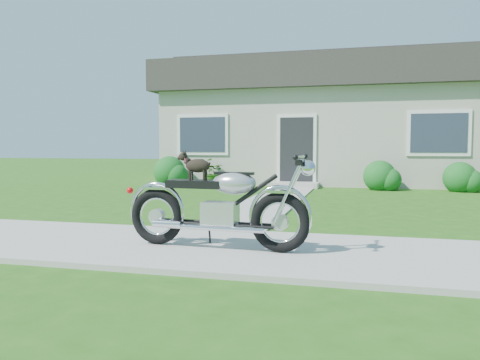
# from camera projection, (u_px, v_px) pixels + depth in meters

# --- Properties ---
(ground) EXTENTS (80.00, 80.00, 0.00)m
(ground) POSITION_uv_depth(u_px,v_px,m) (325.00, 255.00, 5.18)
(ground) COLOR #235114
(ground) RESTS_ON ground
(sidewalk) EXTENTS (24.00, 2.20, 0.04)m
(sidewalk) POSITION_uv_depth(u_px,v_px,m) (325.00, 254.00, 5.18)
(sidewalk) COLOR #9E9B93
(sidewalk) RESTS_ON ground
(walkway) EXTENTS (1.20, 8.00, 0.03)m
(walkway) POSITION_uv_depth(u_px,v_px,m) (273.00, 201.00, 10.39)
(walkway) COLOR #9E9B93
(walkway) RESTS_ON ground
(house) EXTENTS (12.60, 7.03, 4.50)m
(house) POSITION_uv_depth(u_px,v_px,m) (350.00, 120.00, 16.63)
(house) COLOR beige
(house) RESTS_ON ground
(shrub_row) EXTENTS (11.16, 1.00, 1.00)m
(shrub_row) POSITION_uv_depth(u_px,v_px,m) (354.00, 176.00, 13.31)
(shrub_row) COLOR #17571D
(shrub_row) RESTS_ON ground
(potted_plant_left) EXTENTS (0.94, 0.88, 0.85)m
(potted_plant_left) POSITION_uv_depth(u_px,v_px,m) (210.00, 172.00, 14.43)
(potted_plant_left) COLOR #285717
(potted_plant_left) RESTS_ON ground
(potted_plant_right) EXTENTS (0.51, 0.51, 0.76)m
(potted_plant_right) POSITION_uv_depth(u_px,v_px,m) (378.00, 176.00, 13.20)
(potted_plant_right) COLOR #276C1D
(potted_plant_right) RESTS_ON ground
(motorcycle_with_dog) EXTENTS (2.22, 0.60, 1.10)m
(motorcycle_with_dog) POSITION_uv_depth(u_px,v_px,m) (220.00, 206.00, 5.32)
(motorcycle_with_dog) COLOR black
(motorcycle_with_dog) RESTS_ON sidewalk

